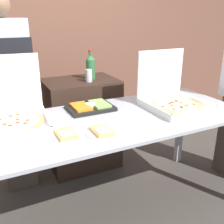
{
  "coord_description": "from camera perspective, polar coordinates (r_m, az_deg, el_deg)",
  "views": [
    {
      "loc": [
        -0.83,
        -1.68,
        1.61
      ],
      "look_at": [
        0.0,
        0.0,
        0.91
      ],
      "focal_mm": 42.0,
      "sensor_mm": 36.0,
      "label": 1
    }
  ],
  "objects": [
    {
      "name": "pizza_box_near_right",
      "position": [
        2.3,
        12.87,
        3.08
      ],
      "size": [
        0.47,
        0.48,
        0.46
      ],
      "rotation": [
        0.0,
        0.0,
        0.0
      ],
      "color": "white",
      "rests_on": "buffet_table"
    },
    {
      "name": "buffet_table",
      "position": [
        2.05,
        0.0,
        -3.87
      ],
      "size": [
        2.19,
        0.89,
        0.86
      ],
      "color": "#A8AAB2",
      "rests_on": "ground_plane"
    },
    {
      "name": "person_server_vest",
      "position": [
        2.49,
        -21.38,
        4.91
      ],
      "size": [
        0.42,
        0.24,
        1.78
      ],
      "rotation": [
        0.0,
        0.0,
        3.14
      ],
      "color": "#473D33",
      "rests_on": "ground_plane"
    },
    {
      "name": "paper_plate_front_right",
      "position": [
        1.76,
        -2.18,
        -4.28
      ],
      "size": [
        0.22,
        0.22,
        0.03
      ],
      "color": "white",
      "rests_on": "buffet_table"
    },
    {
      "name": "brick_wall_behind",
      "position": [
        3.48,
        -12.98,
        16.51
      ],
      "size": [
        10.0,
        0.06,
        2.8
      ],
      "color": "brown",
      "rests_on": "ground_plane"
    },
    {
      "name": "sideboard_podium",
      "position": [
        2.88,
        -6.54,
        -2.61
      ],
      "size": [
        0.74,
        0.53,
        0.98
      ],
      "color": "black",
      "rests_on": "ground_plane"
    },
    {
      "name": "pizza_box_far_left",
      "position": [
        2.01,
        -20.96,
        -0.22
      ],
      "size": [
        0.52,
        0.53,
        0.47
      ],
      "rotation": [
        0.0,
        0.0,
        -0.08
      ],
      "color": "white",
      "rests_on": "buffet_table"
    },
    {
      "name": "veggie_tray",
      "position": [
        2.2,
        -4.71,
        1.09
      ],
      "size": [
        0.37,
        0.27,
        0.05
      ],
      "color": "black",
      "rests_on": "buffet_table"
    },
    {
      "name": "paper_plate_front_center",
      "position": [
        1.74,
        -10.01,
        -4.86
      ],
      "size": [
        0.2,
        0.2,
        0.03
      ],
      "color": "white",
      "rests_on": "buffet_table"
    },
    {
      "name": "soda_bottle",
      "position": [
        2.73,
        -4.69,
        9.85
      ],
      "size": [
        0.09,
        0.09,
        0.3
      ],
      "color": "#2D6638",
      "rests_on": "sideboard_podium"
    },
    {
      "name": "ground_plane",
      "position": [
        2.47,
        0.0,
        -20.27
      ],
      "size": [
        16.0,
        16.0,
        0.0
      ],
      "primitive_type": "plane",
      "color": "#423D38"
    },
    {
      "name": "soda_can_silver",
      "position": [
        2.63,
        -5.08,
        7.91
      ],
      "size": [
        0.07,
        0.07,
        0.12
      ],
      "color": "silver",
      "rests_on": "sideboard_podium"
    }
  ]
}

